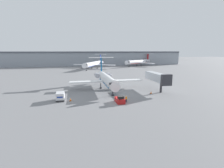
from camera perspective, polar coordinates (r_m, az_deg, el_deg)
ground_plane at (r=44.95m, az=2.32°, el=-6.16°), size 600.00×600.00×0.00m
terminal_building at (r=162.05m, az=-8.79°, el=8.25°), size 180.00×16.80×12.53m
airplane_main at (r=60.99m, az=-1.85°, el=1.67°), size 25.30×26.12×10.52m
pushback_tug at (r=44.96m, az=2.56°, el=-5.19°), size 1.95×3.76×1.93m
luggage_cart at (r=48.74m, az=-16.53°, el=-3.93°), size 2.08×3.44×2.17m
worker_near_tug at (r=45.17m, az=4.65°, el=-4.89°), size 0.40×0.24×1.75m
traffic_cone_left at (r=47.56m, az=-13.41°, el=-4.99°), size 0.73×0.73×0.83m
traffic_cone_right at (r=55.46m, az=12.62°, el=-2.74°), size 0.67×0.67×0.77m
airplane_parked_far_left at (r=153.69m, az=8.64°, el=7.19°), size 30.44×26.49×10.58m
airplane_parked_far_right at (r=131.59m, az=-5.91°, el=6.58°), size 30.27×35.34×10.32m
jet_bridge at (r=59.60m, az=14.59°, el=2.10°), size 3.20×13.47×6.19m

